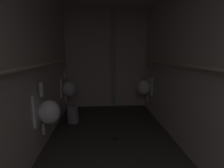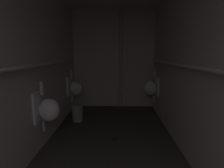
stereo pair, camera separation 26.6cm
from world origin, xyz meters
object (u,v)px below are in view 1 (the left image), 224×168
Objects in this scene: floor_drain at (115,139)px; urinal_left_mid at (48,111)px; urinal_right_mid at (145,87)px; waste_bin at (73,114)px; urinal_left_far at (68,88)px; standpipe_back_wall at (114,60)px.

urinal_left_mid is at bearing -161.48° from floor_drain.
urinal_right_mid is 2.09× the size of waste_bin.
urinal_left_mid is at bearing -98.31° from waste_bin.
floor_drain is (-0.83, -1.30, -0.62)m from urinal_right_mid.
urinal_left_far is 0.67m from waste_bin.
floor_drain is at bearing -51.65° from urinal_left_far.
standpipe_back_wall is at bearing 86.56° from floor_drain.
standpipe_back_wall is 2.13m from floor_drain.
urinal_left_far reaches higher than floor_drain.
urinal_right_mid is 1.66m from floor_drain.
urinal_left_far and urinal_right_mid have the same top height.
urinal_left_far is (0.00, 1.56, 0.00)m from urinal_left_mid.
waste_bin is at bearing 137.03° from floor_drain.
floor_drain is (0.98, -1.23, -0.62)m from urinal_left_far.
urinal_right_mid is at bearing 18.11° from waste_bin.
floor_drain is at bearing -42.97° from waste_bin.
urinal_right_mid is (1.80, 1.63, 0.00)m from urinal_left_mid.
floor_drain is at bearing 18.52° from urinal_left_mid.
urinal_left_mid is 5.39× the size of floor_drain.
standpipe_back_wall is (-0.72, 0.43, 0.62)m from urinal_right_mid.
urinal_left_mid is 1.20m from floor_drain.
urinal_right_mid is at bearing 2.08° from urinal_left_far.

